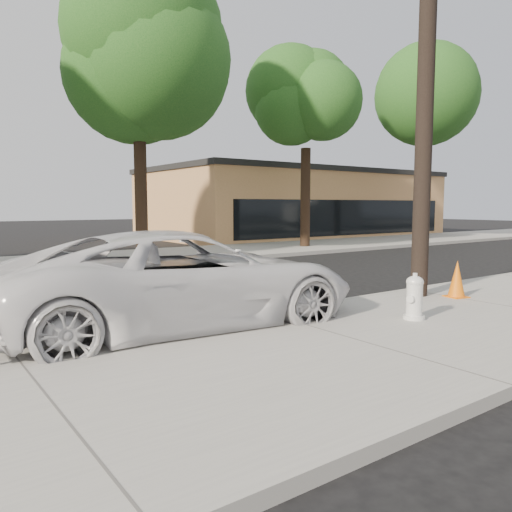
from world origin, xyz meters
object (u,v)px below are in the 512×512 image
utility_pole (426,69)px  police_cruiser (183,280)px  fire_hydrant (414,298)px  traffic_cone (457,279)px

utility_pole → police_cruiser: utility_pole is taller
utility_pole → fire_hydrant: (-1.90, -1.30, -4.20)m
utility_pole → traffic_cone: bearing=-52.1°
fire_hydrant → traffic_cone: bearing=2.2°
utility_pole → fire_hydrant: utility_pole is taller
police_cruiser → utility_pole: bearing=-95.1°
police_cruiser → traffic_cone: (5.42, -1.47, -0.29)m
police_cruiser → fire_hydrant: size_ratio=8.12×
traffic_cone → utility_pole: bearing=127.9°
utility_pole → traffic_cone: utility_pole is taller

